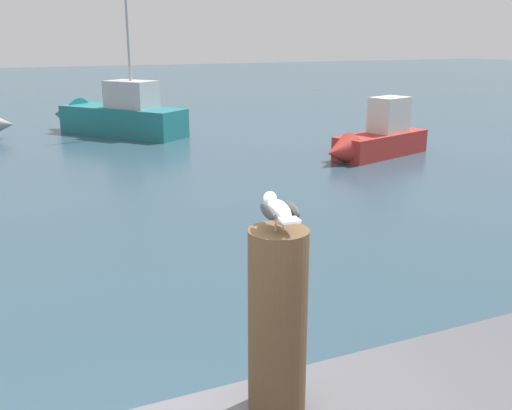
% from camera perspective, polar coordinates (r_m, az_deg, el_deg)
% --- Properties ---
extents(mooring_post, '(0.28, 0.28, 0.92)m').
position_cam_1_polar(mooring_post, '(2.79, 2.13, -11.45)').
color(mooring_post, '#4C3823').
rests_on(mooring_post, harbor_quay).
extents(seagull, '(0.17, 0.39, 0.14)m').
position_cam_1_polar(seagull, '(2.59, 2.21, -0.53)').
color(seagull, tan).
rests_on(seagull, mooring_post).
extents(boat_red, '(3.56, 1.86, 1.57)m').
position_cam_1_polar(boat_red, '(15.17, 11.56, 6.35)').
color(boat_red, '#B72D28').
rests_on(boat_red, ground_plane).
extents(boat_teal, '(4.02, 4.73, 4.59)m').
position_cam_1_polar(boat_teal, '(19.07, -13.95, 8.51)').
color(boat_teal, '#1E7075').
rests_on(boat_teal, ground_plane).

